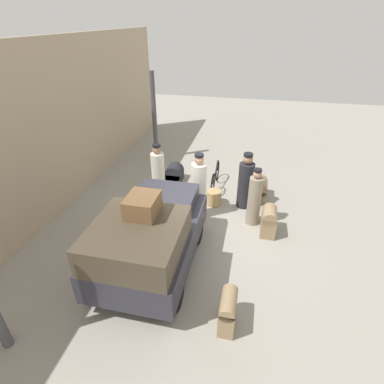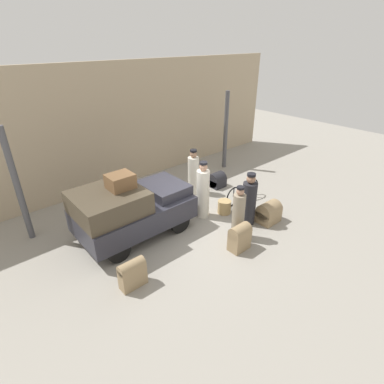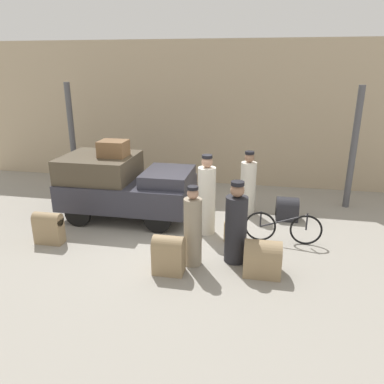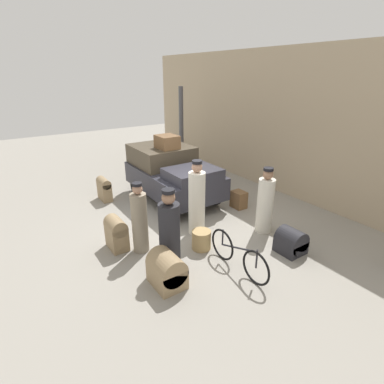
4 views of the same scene
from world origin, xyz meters
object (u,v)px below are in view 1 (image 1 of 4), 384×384
Objects in this scene: suitcase_black_upright at (174,173)px; trunk_large_brown at (269,220)px; trunk_umber_medium at (128,210)px; suitcase_small_leather at (228,310)px; wicker_basket at (214,198)px; truck at (150,237)px; conductor_in_dark_uniform at (254,199)px; porter_standing_middle at (246,183)px; bicycle at (215,177)px; trunk_on_truck_roof at (143,205)px; porter_lifting_near_truck at (199,189)px; trunk_wicker_pale at (258,189)px; porter_carrying_trunk at (158,173)px.

suitcase_black_upright is 0.75× the size of trunk_large_brown.
trunk_umber_medium is (-2.44, 0.66, 0.01)m from suitcase_black_upright.
suitcase_small_leather is 0.95× the size of trunk_large_brown.
trunk_umber_medium is (-1.20, 2.23, 0.03)m from wicker_basket.
trunk_large_brown reaches higher than wicker_basket.
suitcase_small_leather is (-5.23, -2.44, 0.14)m from suitcase_black_upright.
conductor_in_dark_uniform is at bearing -43.47° from truck.
suitcase_small_leather is (-4.10, 0.01, -0.37)m from porter_standing_middle.
porter_standing_middle is at bearing 30.38° from trunk_large_brown.
truck is 4.28× the size of trunk_large_brown.
wicker_basket is 2.53m from trunk_umber_medium.
bicycle is at bearing 6.94° from wicker_basket.
truck is 3.13m from wicker_basket.
trunk_on_truck_roof is at bearing 138.99° from conductor_in_dark_uniform.
porter_lifting_near_truck is 2.47× the size of trunk_large_brown.
trunk_on_truck_roof reaches higher than bicycle.
porter_lifting_near_truck is at bearing 129.50° from trunk_wicker_pale.
suitcase_small_leather is (-4.20, -2.65, -0.38)m from porter_carrying_trunk.
trunk_large_brown is (1.83, -2.52, -0.47)m from truck.
truck is at bearing -0.00° from trunk_on_truck_roof.
porter_standing_middle is 1.44m from porter_lifting_near_truck.
trunk_wicker_pale is (1.86, -3.50, 0.07)m from trunk_umber_medium.
suitcase_small_leather is at bearing 175.13° from trunk_wicker_pale.
porter_standing_middle is (0.81, 0.29, 0.01)m from conductor_in_dark_uniform.
trunk_on_truck_roof is at bearing 128.89° from trunk_large_brown.
conductor_in_dark_uniform is (-1.78, -1.30, 0.39)m from bicycle.
conductor_in_dark_uniform is at bearing -121.09° from wicker_basket.
porter_standing_middle reaches higher than conductor_in_dark_uniform.
porter_standing_middle is 2.42× the size of trunk_wicker_pale.
conductor_in_dark_uniform reaches higher than trunk_wicker_pale.
porter_lifting_near_truck is 2.60× the size of suitcase_small_leather.
trunk_large_brown is (-1.09, -1.58, 0.18)m from wicker_basket.
suitcase_small_leather is (-5.07, -1.01, 0.03)m from bicycle.
porter_carrying_trunk reaches higher than suitcase_small_leather.
trunk_on_truck_roof reaches higher than truck.
truck is at bearing -142.99° from trunk_umber_medium.
trunk_umber_medium is (-1.31, 3.11, -0.51)m from porter_standing_middle.
trunk_large_brown is (-2.16, -1.71, 0.04)m from bicycle.
truck is 0.94m from trunk_on_truck_roof.
trunk_wicker_pale is at bearing -4.38° from conductor_in_dark_uniform.
suitcase_black_upright is at bearing 78.42° from trunk_wicker_pale.
conductor_in_dark_uniform is at bearing -91.34° from porter_lifting_near_truck.
suitcase_small_leather is at bearing -160.05° from porter_lifting_near_truck.
wicker_basket is 1.93m from trunk_large_brown.
trunk_umber_medium is at bearing 162.22° from porter_carrying_trunk.
wicker_basket is at bearing 12.34° from suitcase_small_leather.
porter_lifting_near_truck is 2.06m from trunk_umber_medium.
trunk_on_truck_roof is (-4.19, 0.80, 1.43)m from bicycle.
trunk_on_truck_roof is (-1.92, -1.29, 1.54)m from trunk_umber_medium.
porter_lifting_near_truck is (-0.87, -1.44, 0.10)m from porter_carrying_trunk.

